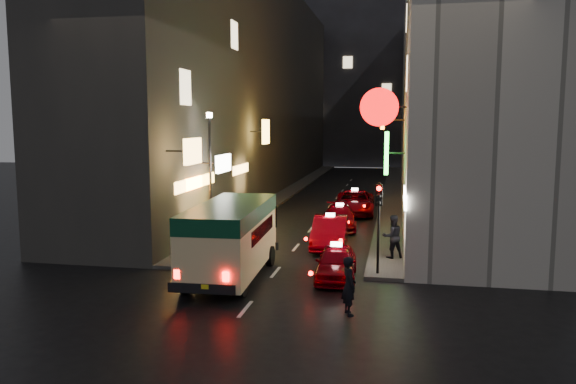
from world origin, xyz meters
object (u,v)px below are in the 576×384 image
Objects in this scene: lamp_post at (210,168)px; taxi_near at (336,260)px; minibus at (231,232)px; pedestrian_crossing at (349,282)px; traffic_light at (379,209)px.

taxi_near is at bearing -36.89° from lamp_post.
pedestrian_crossing is at bearing -33.93° from minibus.
lamp_post is (-6.66, 5.00, 2.99)m from taxi_near.
traffic_light is at bearing -28.91° from lamp_post.
taxi_near is at bearing 9.45° from minibus.
taxi_near is 2.53m from traffic_light.
pedestrian_crossing is at bearing -49.79° from lamp_post.
traffic_light is (0.72, 4.32, 1.65)m from pedestrian_crossing.
pedestrian_crossing is at bearing -99.50° from traffic_light.
traffic_light is at bearing 11.64° from minibus.
lamp_post is at bearing 143.11° from taxi_near.
pedestrian_crossing reaches higher than taxi_near.
lamp_post is at bearing 151.09° from traffic_light.
pedestrian_crossing is (4.74, -3.19, -0.77)m from minibus.
lamp_post is (-7.48, 8.85, 2.69)m from pedestrian_crossing.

